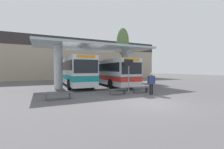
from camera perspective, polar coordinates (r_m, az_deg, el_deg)
name	(u,v)px	position (r m, az deg, el deg)	size (l,w,h in m)	color
ground_plane	(150,103)	(9.61, 14.38, -10.62)	(100.00, 100.00, 0.00)	#565456
townhouse_backdrop	(73,55)	(31.44, -14.54, 7.12)	(40.00, 0.58, 8.45)	tan
station_canopy	(96,53)	(18.19, -6.12, 8.13)	(13.61, 5.62, 4.86)	silver
transit_bus_left_bay	(75,71)	(19.19, -13.92, 1.44)	(2.86, 10.82, 3.44)	silver
transit_bus_center_bay	(107,71)	(20.19, -1.75, 1.15)	(2.89, 12.42, 3.20)	silver
waiting_bench_near_pillar	(59,94)	(11.07, -19.70, -7.16)	(1.93, 0.44, 0.46)	#4C5156
waiting_bench_mid_platform	(141,89)	(13.64, 10.86, -5.40)	(1.63, 0.44, 0.46)	#4C5156
waiting_bench_far_platform	(118,90)	(12.43, 2.25, -6.09)	(1.65, 0.44, 0.46)	#4C5156
info_sign_platform	(129,69)	(13.56, 6.39, 2.14)	(0.90, 0.09, 2.98)	gray
pedestrian_waiting	(151,81)	(12.73, 14.74, -2.60)	(0.63, 0.43, 1.78)	black
poplar_tree_behind_left	(123,43)	(27.42, 4.10, 12.04)	(2.20, 2.20, 9.46)	brown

